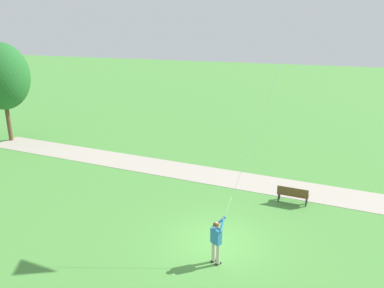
% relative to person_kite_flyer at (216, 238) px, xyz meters
% --- Properties ---
extents(ground_plane, '(120.00, 120.00, 0.00)m').
position_rel_person_kite_flyer_xyz_m(ground_plane, '(1.43, 0.29, -1.05)').
color(ground_plane, '#4C8E3D').
extents(walkway_path, '(6.18, 32.06, 0.02)m').
position_rel_person_kite_flyer_xyz_m(walkway_path, '(8.12, 2.29, -1.04)').
color(walkway_path, '#ADA393').
rests_on(walkway_path, ground).
extents(person_kite_flyer, '(0.62, 0.53, 1.83)m').
position_rel_person_kite_flyer_xyz_m(person_kite_flyer, '(0.00, 0.00, 0.00)').
color(person_kite_flyer, '#232328').
rests_on(person_kite_flyer, ground).
extents(park_bench_near_walkway, '(0.62, 1.54, 0.88)m').
position_rel_person_kite_flyer_xyz_m(park_bench_near_walkway, '(5.86, -2.47, -0.54)').
color(park_bench_near_walkway, brown).
rests_on(park_bench_near_walkway, ground).
extents(tree_treeline_left, '(3.87, 3.69, 7.04)m').
position_rel_person_kite_flyer_xyz_m(tree_treeline_left, '(10.41, 17.89, 3.63)').
color(tree_treeline_left, brown).
rests_on(tree_treeline_left, ground).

